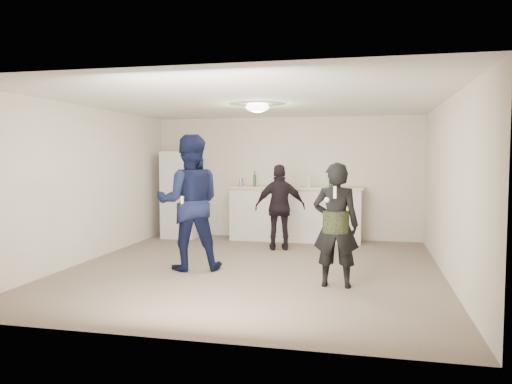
% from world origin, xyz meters
% --- Properties ---
extents(floor, '(6.00, 6.00, 0.00)m').
position_xyz_m(floor, '(0.00, 0.00, 0.00)').
color(floor, '#6B5B4C').
rests_on(floor, ground).
extents(ceiling, '(6.00, 6.00, 0.00)m').
position_xyz_m(ceiling, '(0.00, 0.00, 2.50)').
color(ceiling, silver).
rests_on(ceiling, wall_back).
extents(wall_back, '(6.00, 0.00, 6.00)m').
position_xyz_m(wall_back, '(0.00, 3.00, 1.25)').
color(wall_back, beige).
rests_on(wall_back, floor).
extents(wall_front, '(6.00, 0.00, 6.00)m').
position_xyz_m(wall_front, '(0.00, -3.00, 1.25)').
color(wall_front, beige).
rests_on(wall_front, floor).
extents(wall_left, '(0.00, 6.00, 6.00)m').
position_xyz_m(wall_left, '(-2.75, 0.00, 1.25)').
color(wall_left, beige).
rests_on(wall_left, floor).
extents(wall_right, '(0.00, 6.00, 6.00)m').
position_xyz_m(wall_right, '(2.75, 0.00, 1.25)').
color(wall_right, beige).
rests_on(wall_right, floor).
extents(counter, '(2.60, 0.56, 1.05)m').
position_xyz_m(counter, '(0.25, 2.67, 0.53)').
color(counter, beige).
rests_on(counter, floor).
extents(counter_top, '(2.68, 0.64, 0.04)m').
position_xyz_m(counter_top, '(0.25, 2.67, 1.07)').
color(counter_top, beige).
rests_on(counter_top, counter).
extents(fridge, '(0.70, 0.70, 1.80)m').
position_xyz_m(fridge, '(-2.14, 2.60, 0.90)').
color(fridge, silver).
rests_on(fridge, floor).
extents(fridge_handle, '(0.02, 0.02, 0.60)m').
position_xyz_m(fridge_handle, '(-1.86, 2.23, 1.30)').
color(fridge_handle, silver).
rests_on(fridge_handle, fridge).
extents(ceiling_dome, '(0.36, 0.36, 0.16)m').
position_xyz_m(ceiling_dome, '(0.00, 0.30, 2.45)').
color(ceiling_dome, white).
rests_on(ceiling_dome, ceiling).
extents(shaker, '(0.08, 0.08, 0.17)m').
position_xyz_m(shaker, '(-0.85, 2.56, 1.18)').
color(shaker, '#ADACB1').
rests_on(shaker, counter_top).
extents(man, '(1.18, 1.05, 2.02)m').
position_xyz_m(man, '(-0.93, -0.22, 1.01)').
color(man, '#101943').
rests_on(man, floor).
extents(woman, '(0.59, 0.39, 1.62)m').
position_xyz_m(woman, '(1.28, -0.76, 0.81)').
color(woman, black).
rests_on(woman, floor).
extents(camo_shorts, '(0.34, 0.34, 0.28)m').
position_xyz_m(camo_shorts, '(1.28, -0.76, 0.85)').
color(camo_shorts, '#313D1B').
rests_on(camo_shorts, woman).
extents(spectator, '(0.97, 0.59, 1.55)m').
position_xyz_m(spectator, '(0.13, 1.62, 0.78)').
color(spectator, black).
rests_on(spectator, floor).
extents(remote_man, '(0.04, 0.04, 0.15)m').
position_xyz_m(remote_man, '(-0.93, -0.50, 1.05)').
color(remote_man, silver).
rests_on(remote_man, man).
extents(nunchuk_man, '(0.07, 0.07, 0.07)m').
position_xyz_m(nunchuk_man, '(-0.81, -0.47, 0.98)').
color(nunchuk_man, silver).
rests_on(nunchuk_man, man).
extents(remote_woman, '(0.04, 0.04, 0.15)m').
position_xyz_m(remote_woman, '(1.28, -1.01, 1.25)').
color(remote_woman, white).
rests_on(remote_woman, woman).
extents(nunchuk_woman, '(0.07, 0.07, 0.07)m').
position_xyz_m(nunchuk_woman, '(1.18, -0.98, 1.15)').
color(nunchuk_woman, silver).
rests_on(nunchuk_woman, woman).
extents(bottle_cluster, '(1.59, 0.33, 0.25)m').
position_xyz_m(bottle_cluster, '(0.19, 2.62, 1.20)').
color(bottle_cluster, '#9D3D16').
rests_on(bottle_cluster, counter_top).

